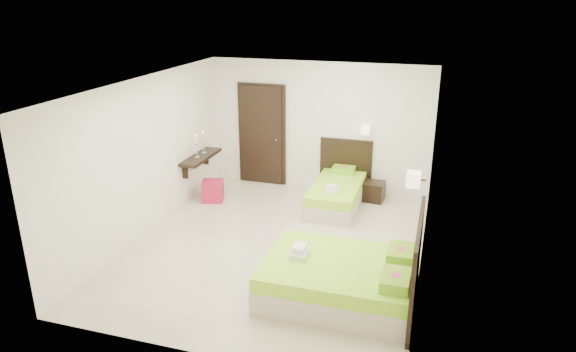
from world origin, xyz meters
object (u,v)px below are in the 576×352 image
(bed_single, at_px, (337,192))
(bed_double, at_px, (345,278))
(nightstand, at_px, (373,191))
(ottoman, at_px, (213,191))

(bed_single, height_order, bed_double, bed_double)
(bed_double, relative_size, nightstand, 4.69)
(ottoman, bearing_deg, bed_double, -39.82)
(bed_double, xyz_separation_m, ottoman, (-3.12, 2.60, -0.10))
(bed_double, bearing_deg, bed_single, 103.60)
(ottoman, bearing_deg, nightstand, 17.02)
(bed_single, relative_size, nightstand, 4.13)
(bed_single, height_order, nightstand, bed_single)
(nightstand, bearing_deg, bed_single, -140.94)
(bed_double, bearing_deg, ottoman, 140.18)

